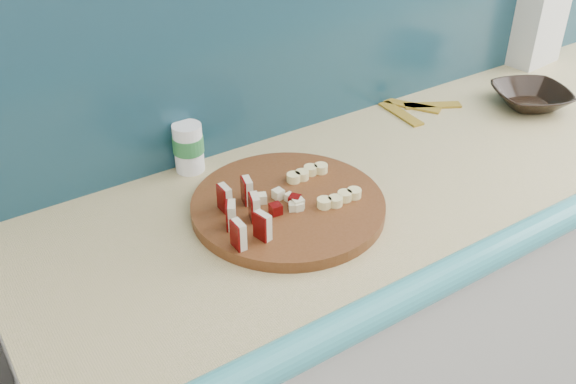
{
  "coord_description": "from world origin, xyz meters",
  "views": [
    {
      "loc": [
        -1.02,
        0.66,
        1.62
      ],
      "look_at": [
        -0.46,
        1.51,
        0.95
      ],
      "focal_mm": 40.0,
      "sensor_mm": 36.0,
      "label": 1
    }
  ],
  "objects": [
    {
      "name": "banana_peel",
      "position": [
        0.05,
        1.7,
        0.91
      ],
      "size": [
        0.19,
        0.16,
        0.01
      ],
      "rotation": [
        0.0,
        0.0,
        0.37
      ],
      "color": "#B69723",
      "rests_on": "kitchen_counter"
    },
    {
      "name": "apple_chunks",
      "position": [
        -0.48,
        1.51,
        0.94
      ],
      "size": [
        0.06,
        0.06,
        0.02
      ],
      "color": "#F1ECC1",
      "rests_on": "cutting_board"
    },
    {
      "name": "cutting_board",
      "position": [
        -0.46,
        1.51,
        0.92
      ],
      "size": [
        0.38,
        0.38,
        0.02
      ],
      "primitive_type": "cylinder",
      "rotation": [
        0.0,
        0.0,
        -0.02
      ],
      "color": "#4E2810",
      "rests_on": "kitchen_counter"
    },
    {
      "name": "brown_bowl",
      "position": [
        0.31,
        1.56,
        0.93
      ],
      "size": [
        0.24,
        0.24,
        0.05
      ],
      "primitive_type": "imported",
      "rotation": [
        0.0,
        0.0,
        -0.41
      ],
      "color": "black",
      "rests_on": "kitchen_counter"
    },
    {
      "name": "banana_slices",
      "position": [
        -0.38,
        1.51,
        0.94
      ],
      "size": [
        0.1,
        0.14,
        0.02
      ],
      "color": "#F1E293",
      "rests_on": "cutting_board"
    },
    {
      "name": "flour_bag",
      "position": [
        0.55,
        1.76,
        1.04
      ],
      "size": [
        0.16,
        0.12,
        0.26
      ],
      "primitive_type": "cube",
      "rotation": [
        0.0,
        0.0,
        0.11
      ],
      "color": "silver",
      "rests_on": "kitchen_counter"
    },
    {
      "name": "kitchen_counter",
      "position": [
        0.1,
        1.5,
        0.46
      ],
      "size": [
        2.2,
        0.63,
        0.91
      ],
      "color": "beige",
      "rests_on": "ground"
    },
    {
      "name": "canister",
      "position": [
        -0.55,
        1.75,
        0.97
      ],
      "size": [
        0.07,
        0.07,
        0.11
      ],
      "rotation": [
        0.0,
        0.0,
        -0.33
      ],
      "color": "white",
      "rests_on": "kitchen_counter"
    },
    {
      "name": "apple_wedges",
      "position": [
        -0.57,
        1.49,
        0.96
      ],
      "size": [
        0.1,
        0.14,
        0.05
      ],
      "color": "beige",
      "rests_on": "cutting_board"
    }
  ]
}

